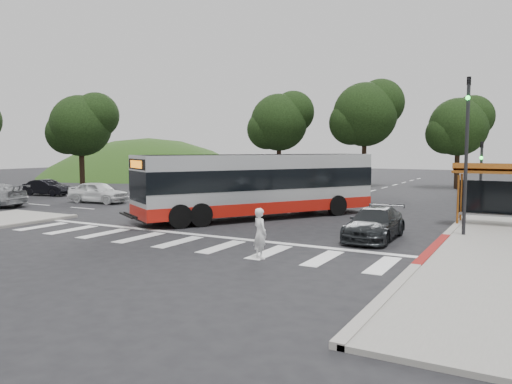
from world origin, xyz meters
The scene contains 18 objects.
ground centered at (0.00, 0.00, 0.00)m, with size 140.00×140.00×0.00m, color black.
sidewalk_east centered at (11.00, 8.00, 0.06)m, with size 4.00×40.00×0.12m, color gray.
curb_east centered at (9.00, 8.00, 0.07)m, with size 0.30×40.00×0.15m, color #9E9991.
curb_east_red centered at (9.00, -2.00, 0.08)m, with size 0.32×6.00×0.15m, color maroon.
hillside_nw centered at (-32.00, 30.00, 0.00)m, with size 44.00×44.00×10.00m, color #264215.
crosswalk_ladder centered at (0.00, -5.00, 0.01)m, with size 18.00×2.60×0.01m, color silver.
bus_shelter centered at (10.80, 5.10, 2.35)m, with size 4.20×1.60×2.86m.
traffic_signal_ne_tall centered at (9.60, 1.49, 3.88)m, with size 0.18×0.37×6.50m.
traffic_signal_ne_short centered at (9.60, 8.49, 2.48)m, with size 0.18×0.37×4.00m.
tree_north_a centered at (-1.92, 26.07, 6.92)m, with size 6.60×6.15×10.17m.
tree_north_b centered at (6.07, 28.06, 5.66)m, with size 5.72×5.33×8.43m.
tree_north_c centered at (-9.92, 24.06, 6.29)m, with size 6.16×5.74×9.30m.
tree_west_a centered at (-21.93, 10.06, 5.66)m, with size 5.72×5.33×8.43m.
transit_bus centered at (-0.52, 2.51, 1.66)m, with size 2.79×12.87×3.33m, color #A9ABAE, non-canonical shape.
pedestrian centered at (4.17, -6.00, 0.84)m, with size 0.61×0.40×1.68m, color white.
dark_sedan centered at (6.52, -0.68, 0.64)m, with size 1.78×4.38×1.27m, color black.
west_car_white centered at (-13.46, 3.68, 0.72)m, with size 1.69×4.21×1.43m, color silver.
west_car_black centered at (-20.86, 5.50, 0.62)m, with size 1.31×3.76×1.24m, color black.
Camera 1 is at (11.94, -20.32, 3.64)m, focal length 35.00 mm.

